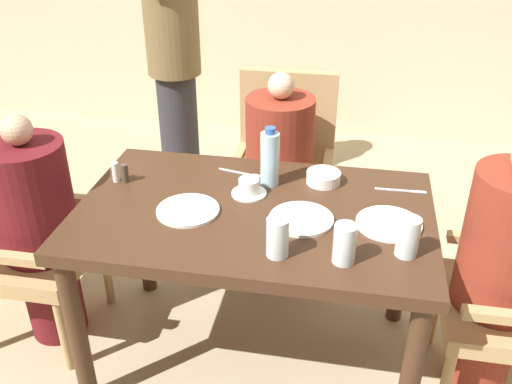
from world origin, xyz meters
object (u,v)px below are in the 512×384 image
at_px(chair_far_side, 283,166).
at_px(plate_main_left, 188,210).
at_px(chair_left_side, 8,232).
at_px(glass_tall_mid, 345,244).
at_px(diner_in_left_chair, 39,230).
at_px(plate_dessert_center, 301,219).
at_px(water_bottle, 270,158).
at_px(standing_host, 174,52).
at_px(diner_in_far_chair, 279,175).
at_px(diner_in_right_chair, 500,274).
at_px(plate_main_right, 389,224).
at_px(bowl_small, 323,177).
at_px(glass_tall_far, 408,237).
at_px(glass_tall_near, 278,237).
at_px(teacup_with_saucer, 249,188).

height_order(chair_far_side, plate_main_left, chair_far_side).
xyz_separation_m(chair_left_side, glass_tall_mid, (1.39, -0.26, 0.30)).
distance_m(chair_left_side, chair_far_side, 1.32).
bearing_deg(diner_in_left_chair, chair_far_side, 41.56).
bearing_deg(plate_dessert_center, water_bottle, 122.18).
relative_size(diner_in_left_chair, standing_host, 0.59).
distance_m(standing_host, plate_dessert_center, 1.55).
bearing_deg(water_bottle, diner_in_far_chair, 93.14).
xyz_separation_m(diner_in_right_chair, plate_dessert_center, (-0.72, -0.04, 0.18)).
bearing_deg(chair_left_side, diner_in_far_chair, 31.90).
height_order(chair_left_side, plate_main_right, chair_left_side).
height_order(chair_left_side, bowl_small, chair_left_side).
distance_m(diner_in_left_chair, glass_tall_mid, 1.30).
bearing_deg(plate_main_left, diner_in_left_chair, 174.74).
height_order(bowl_small, glass_tall_far, glass_tall_far).
relative_size(diner_in_far_chair, diner_in_right_chair, 0.96).
relative_size(chair_left_side, diner_in_far_chair, 0.92).
xyz_separation_m(bowl_small, glass_tall_far, (0.30, -0.44, 0.05)).
height_order(chair_left_side, glass_tall_mid, chair_left_side).
bearing_deg(chair_left_side, glass_tall_far, -6.73).
bearing_deg(glass_tall_mid, chair_far_side, 107.74).
bearing_deg(plate_main_left, diner_in_right_chair, 3.09).
bearing_deg(plate_main_right, diner_in_left_chair, 179.20).
bearing_deg(standing_host, diner_in_left_chair, -100.15).
height_order(diner_in_left_chair, water_bottle, diner_in_left_chair).
bearing_deg(diner_in_left_chair, plate_dessert_center, -2.33).
bearing_deg(chair_left_side, glass_tall_near, -12.72).
height_order(chair_far_side, diner_in_right_chair, diner_in_right_chair).
xyz_separation_m(plate_main_left, bowl_small, (0.47, 0.31, 0.02)).
height_order(chair_left_side, chair_far_side, same).
bearing_deg(diner_in_far_chair, diner_in_left_chair, -144.10).
distance_m(chair_far_side, teacup_with_saucer, 0.74).
relative_size(chair_far_side, glass_tall_far, 7.07).
bearing_deg(glass_tall_near, water_bottle, 102.29).
bearing_deg(plate_main_right, glass_tall_mid, -121.26).
xyz_separation_m(chair_left_side, diner_in_right_chair, (1.95, 0.00, 0.05)).
bearing_deg(standing_host, chair_far_side, -31.74).
distance_m(teacup_with_saucer, water_bottle, 0.15).
height_order(diner_in_far_chair, plate_main_right, diner_in_far_chair).
bearing_deg(standing_host, chair_left_side, -106.65).
xyz_separation_m(standing_host, bowl_small, (0.92, -0.97, -0.18)).
distance_m(standing_host, water_bottle, 1.25).
bearing_deg(chair_far_side, teacup_with_saucer, -93.24).
height_order(teacup_with_saucer, water_bottle, water_bottle).
bearing_deg(glass_tall_far, plate_main_right, 106.82).
relative_size(chair_left_side, glass_tall_mid, 7.07).
distance_m(plate_main_left, glass_tall_mid, 0.61).
height_order(plate_dessert_center, water_bottle, water_bottle).
bearing_deg(chair_left_side, water_bottle, 10.74).
xyz_separation_m(diner_in_far_chair, glass_tall_far, (0.54, -0.84, 0.27)).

